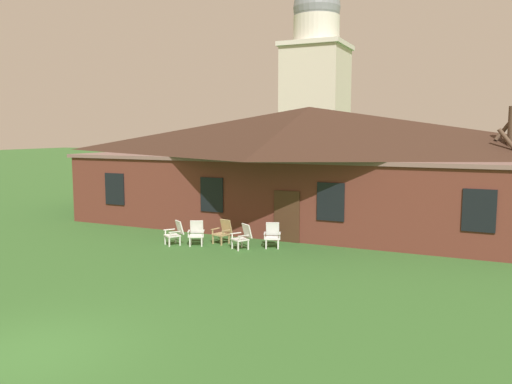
# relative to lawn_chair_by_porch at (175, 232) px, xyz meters

# --- Properties ---
(ground_plane) EXTENTS (200.00, 200.00, 0.00)m
(ground_plane) POSITION_rel_lawn_chair_by_porch_xyz_m (3.00, -9.68, -0.50)
(ground_plane) COLOR #336028
(brick_building) EXTENTS (22.08, 10.40, 5.68)m
(brick_building) POSITION_rel_lawn_chair_by_porch_xyz_m (3.00, 7.37, 2.39)
(brick_building) COLOR brown
(brick_building) RESTS_ON ground
(dome_tower) EXTENTS (5.18, 5.18, 17.39)m
(dome_tower) POSITION_rel_lawn_chair_by_porch_xyz_m (-2.41, 24.73, 7.38)
(dome_tower) COLOR beige
(dome_tower) RESTS_ON ground
(lawn_chair_by_porch) EXTENTS (0.85, 0.87, 0.96)m
(lawn_chair_by_porch) POSITION_rel_lawn_chair_by_porch_xyz_m (0.00, 0.00, 0.00)
(lawn_chair_by_porch) COLOR silver
(lawn_chair_by_porch) RESTS_ON ground
(lawn_chair_near_door) EXTENTS (0.81, 0.85, 0.96)m
(lawn_chair_near_door) POSITION_rel_lawn_chair_by_porch_xyz_m (0.77, 0.34, 0.00)
(lawn_chair_near_door) COLOR silver
(lawn_chair_near_door) RESTS_ON ground
(lawn_chair_left_end) EXTENTS (0.74, 0.78, 0.96)m
(lawn_chair_left_end) POSITION_rel_lawn_chair_by_porch_xyz_m (1.60, 1.03, 0.00)
(lawn_chair_left_end) COLOR tan
(lawn_chair_left_end) RESTS_ON ground
(lawn_chair_middle) EXTENTS (0.84, 0.87, 0.96)m
(lawn_chair_middle) POSITION_rel_lawn_chair_by_porch_xyz_m (2.76, 0.47, 0.00)
(lawn_chair_middle) COLOR silver
(lawn_chair_middle) RESTS_ON ground
(lawn_chair_right_end) EXTENTS (0.77, 0.82, 0.96)m
(lawn_chair_right_end) POSITION_rel_lawn_chair_by_porch_xyz_m (3.67, 1.22, 0.00)
(lawn_chair_right_end) COLOR white
(lawn_chair_right_end) RESTS_ON ground
(bare_tree_beside_building) EXTENTS (1.21, 1.26, 5.47)m
(bare_tree_beside_building) POSITION_rel_lawn_chair_by_porch_xyz_m (11.95, 5.99, 2.46)
(bare_tree_beside_building) COLOR brown
(bare_tree_beside_building) RESTS_ON ground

